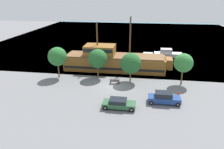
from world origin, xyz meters
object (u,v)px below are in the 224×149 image
moored_boat_dockside (149,58)px  moored_boat_outer (168,54)px  pirate_ship (113,61)px  fire_hydrant (178,94)px  parked_car_curb_mid (164,98)px  bench_promenade_east (115,81)px  parked_car_curb_front (119,103)px

moored_boat_dockside → moored_boat_outer: 5.92m
moored_boat_outer → moored_boat_dockside: bearing=-137.8°
pirate_ship → fire_hydrant: (11.18, -10.75, -1.40)m
parked_car_curb_mid → fire_hydrant: size_ratio=5.76×
moored_boat_dockside → fire_hydrant: moored_boat_dockside is taller
parked_car_curb_mid → bench_promenade_east: parked_car_curb_mid is taller
pirate_ship → parked_car_curb_mid: bearing=-55.5°
moored_boat_outer → parked_car_curb_front: moored_boat_outer is taller
moored_boat_outer → bench_promenade_east: bearing=-119.1°
fire_hydrant → bench_promenade_east: bearing=160.5°
parked_car_curb_front → parked_car_curb_mid: (6.03, 2.33, 0.11)m
moored_boat_outer → bench_promenade_east: (-10.27, -18.45, -0.27)m
moored_boat_outer → bench_promenade_east: size_ratio=4.09×
pirate_ship → moored_boat_outer: bearing=44.2°
moored_boat_outer → fire_hydrant: 21.97m
parked_car_curb_front → bench_promenade_east: size_ratio=2.73×
moored_boat_dockside → parked_car_curb_front: bearing=-100.7°
parked_car_curb_front → fire_hydrant: parked_car_curb_front is taller
moored_boat_dockside → parked_car_curb_mid: 20.30m
pirate_ship → parked_car_curb_front: (2.89, -15.33, -1.14)m
moored_boat_dockside → parked_car_curb_front: size_ratio=1.23×
parked_car_curb_mid → pirate_ship: bearing=124.5°
moored_boat_dockside → parked_car_curb_front: 22.95m
moored_boat_dockside → moored_boat_outer: moored_boat_outer is taller
moored_boat_outer → parked_car_curb_mid: 24.34m
fire_hydrant → bench_promenade_east: size_ratio=0.48×
moored_boat_dockside → parked_car_curb_mid: (1.77, -20.22, 0.15)m
parked_car_curb_mid → moored_boat_dockside: bearing=95.0°
bench_promenade_east → moored_boat_dockside: bearing=67.9°
fire_hydrant → bench_promenade_east: 10.52m
moored_boat_outer → parked_car_curb_mid: moored_boat_outer is taller
pirate_ship → bench_promenade_east: pirate_ship is taller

